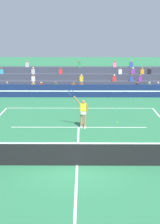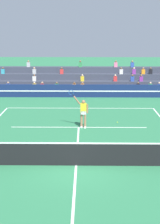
# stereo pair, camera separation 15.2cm
# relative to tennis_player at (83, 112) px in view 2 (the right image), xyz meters

# --- Properties ---
(ground_plane) EXTENTS (120.00, 120.00, 0.00)m
(ground_plane) POSITION_rel_tennis_player_xyz_m (-0.26, -6.35, -0.98)
(ground_plane) COLOR #2D7A4C
(court_lines) EXTENTS (11.10, 23.90, 0.01)m
(court_lines) POSITION_rel_tennis_player_xyz_m (-0.26, -6.35, -0.98)
(court_lines) COLOR white
(court_lines) RESTS_ON ground
(tennis_net) EXTENTS (12.00, 0.10, 1.10)m
(tennis_net) POSITION_rel_tennis_player_xyz_m (-0.26, -6.35, -0.44)
(tennis_net) COLOR slate
(tennis_net) RESTS_ON ground
(sponsor_banner_wall) EXTENTS (18.00, 0.26, 1.10)m
(sponsor_banner_wall) POSITION_rel_tennis_player_xyz_m (-0.26, 10.06, -0.43)
(sponsor_banner_wall) COLOR navy
(sponsor_banner_wall) RESTS_ON ground
(bleacher_stand) EXTENTS (18.05, 3.80, 2.83)m
(bleacher_stand) POSITION_rel_tennis_player_xyz_m (-0.24, 13.23, -0.15)
(bleacher_stand) COLOR #383D4C
(bleacher_stand) RESTS_ON ground
(tennis_player) EXTENTS (1.25, 0.35, 2.38)m
(tennis_player) POSITION_rel_tennis_player_xyz_m (0.00, 0.00, 0.00)
(tennis_player) COLOR #9E7051
(tennis_player) RESTS_ON ground
(tennis_ball) EXTENTS (0.07, 0.07, 0.07)m
(tennis_ball) POSITION_rel_tennis_player_xyz_m (2.19, 1.21, -0.95)
(tennis_ball) COLOR #C6DB33
(tennis_ball) RESTS_ON ground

